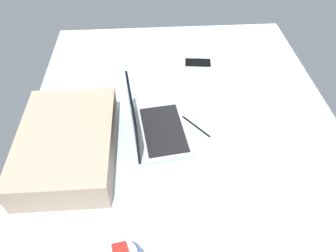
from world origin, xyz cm
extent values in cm
cube|color=silver|center=(0.00, 0.00, 9.00)|extent=(180.00, 140.00, 18.00)
cube|color=#B7BABC|center=(-2.79, 10.93, 19.00)|extent=(35.68, 27.04, 2.00)
cube|color=black|center=(-2.60, 9.44, 20.20)|extent=(30.94, 20.58, 0.40)
cube|color=black|center=(-4.20, 21.84, 30.50)|extent=(32.86, 5.22, 21.00)
cube|color=black|center=(48.69, -12.65, 18.40)|extent=(8.27, 14.65, 0.80)
cube|color=tan|center=(-11.92, 48.00, 24.50)|extent=(52.00, 36.00, 13.00)
cube|color=black|center=(-0.06, -5.23, 18.30)|extent=(13.72, 11.00, 0.60)
camera|label=1|loc=(-94.61, 13.53, 117.97)|focal=33.16mm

